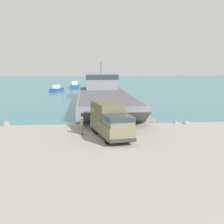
{
  "coord_description": "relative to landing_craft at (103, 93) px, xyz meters",
  "views": [
    {
      "loc": [
        -1.66,
        -32.29,
        6.82
      ],
      "look_at": [
        1.59,
        1.76,
        1.74
      ],
      "focal_mm": 50.0,
      "sensor_mm": 36.0,
      "label": 1
    }
  ],
  "objects": [
    {
      "name": "shoreline_rock_b",
      "position": [
        7.17,
        -21.93,
        -1.84
      ],
      "size": [
        0.52,
        0.52,
        0.52
      ],
      "primitive_type": "sphere",
      "color": "gray",
      "rests_on": "ground_plane"
    },
    {
      "name": "shoreline_rock_c",
      "position": [
        4.48,
        -20.87,
        -1.84
      ],
      "size": [
        1.16,
        1.16,
        1.16
      ],
      "primitive_type": "sphere",
      "color": "#66605B",
      "rests_on": "ground_plane"
    },
    {
      "name": "moored_boat_b",
      "position": [
        -10.72,
        26.6,
        -1.23
      ],
      "size": [
        3.64,
        5.98,
        1.85
      ],
      "rotation": [
        0.0,
        0.0,
        5.98
      ],
      "color": "navy",
      "rests_on": "ground_plane"
    },
    {
      "name": "shoreline_rock_d",
      "position": [
        8.32,
        -22.33,
        -1.84
      ],
      "size": [
        0.76,
        0.76,
        0.76
      ],
      "primitive_type": "sphere",
      "color": "gray",
      "rests_on": "ground_plane"
    },
    {
      "name": "soldier_on_ramp",
      "position": [
        -3.97,
        -27.1,
        -0.79
      ],
      "size": [
        0.31,
        0.47,
        1.82
      ],
      "rotation": [
        0.0,
        0.0,
        2.98
      ],
      "color": "#475638",
      "rests_on": "ground_plane"
    },
    {
      "name": "shoreline_rock_a",
      "position": [
        -12.76,
        -21.3,
        -1.84
      ],
      "size": [
        1.06,
        1.06,
        1.06
      ],
      "primitive_type": "sphere",
      "color": "gray",
      "rests_on": "ground_plane"
    },
    {
      "name": "water_surface",
      "position": [
        -2.23,
        68.62,
        -1.84
      ],
      "size": [
        240.0,
        180.0,
        0.01
      ],
      "primitive_type": "cube",
      "color": "teal",
      "rests_on": "ground_plane"
    },
    {
      "name": "landing_craft",
      "position": [
        0.0,
        0.0,
        0.0
      ],
      "size": [
        9.36,
        39.3,
        7.65
      ],
      "rotation": [
        0.0,
        0.0,
        -0.01
      ],
      "color": "gray",
      "rests_on": "ground_plane"
    },
    {
      "name": "ground_plane",
      "position": [
        -2.23,
        -25.43,
        -1.84
      ],
      "size": [
        240.0,
        240.0,
        0.0
      ],
      "primitive_type": "plane",
      "color": "#9E998E"
    },
    {
      "name": "military_truck",
      "position": [
        -1.26,
        -28.35,
        -0.2
      ],
      "size": [
        3.77,
        8.14,
        3.21
      ],
      "rotation": [
        0.0,
        0.0,
        -1.38
      ],
      "color": "#6B664C",
      "rests_on": "ground_plane"
    },
    {
      "name": "moored_boat_a",
      "position": [
        -6.21,
        39.38,
        -1.13
      ],
      "size": [
        2.75,
        7.13,
        2.16
      ],
      "rotation": [
        0.0,
        0.0,
        3.12
      ],
      "color": "navy",
      "rests_on": "ground_plane"
    }
  ]
}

